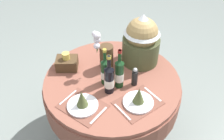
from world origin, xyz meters
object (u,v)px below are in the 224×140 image
at_px(place_setting_right, 138,99).
at_px(wine_bottle_left, 119,73).
at_px(dining_table, 112,92).
at_px(place_setting_left, 82,102).
at_px(pepper_mill, 135,77).
at_px(gift_tub_back_right, 142,38).
at_px(woven_basket_side_left, 67,63).
at_px(wine_bottle_right, 105,71).
at_px(wine_bottle_centre, 109,79).
at_px(flower_vase, 105,54).

distance_m(place_setting_right, wine_bottle_left, 0.26).
xyz_separation_m(dining_table, place_setting_left, (-0.23, -0.31, 0.20)).
height_order(wine_bottle_left, pepper_mill, wine_bottle_left).
bearing_deg(dining_table, gift_tub_back_right, 44.72).
xyz_separation_m(wine_bottle_left, woven_basket_side_left, (-0.46, 0.24, -0.08)).
bearing_deg(pepper_mill, place_setting_right, -86.35).
height_order(place_setting_left, gift_tub_back_right, gift_tub_back_right).
xyz_separation_m(pepper_mill, gift_tub_back_right, (0.08, 0.32, 0.18)).
distance_m(place_setting_right, woven_basket_side_left, 0.75).
xyz_separation_m(wine_bottle_right, woven_basket_side_left, (-0.35, 0.20, -0.07)).
xyz_separation_m(dining_table, pepper_mill, (0.19, -0.06, 0.24)).
xyz_separation_m(wine_bottle_centre, woven_basket_side_left, (-0.38, 0.30, -0.07)).
height_order(place_setting_left, flower_vase, flower_vase).
relative_size(place_setting_left, pepper_mill, 2.46).
relative_size(wine_bottle_right, pepper_mill, 1.98).
xyz_separation_m(wine_bottle_centre, gift_tub_back_right, (0.29, 0.40, 0.12)).
distance_m(wine_bottle_left, gift_tub_back_right, 0.41).
bearing_deg(place_setting_right, wine_bottle_left, 125.49).
height_order(flower_vase, wine_bottle_centre, flower_vase).
bearing_deg(wine_bottle_centre, woven_basket_side_left, 141.46).
relative_size(place_setting_right, pepper_mill, 2.46).
xyz_separation_m(place_setting_left, place_setting_right, (0.43, 0.03, 0.00)).
relative_size(place_setting_left, woven_basket_side_left, 2.26).
bearing_deg(flower_vase, pepper_mill, -41.64).
xyz_separation_m(place_setting_left, gift_tub_back_right, (0.49, 0.57, 0.21)).
relative_size(wine_bottle_left, woven_basket_side_left, 1.93).
xyz_separation_m(dining_table, gift_tub_back_right, (0.26, 0.26, 0.41)).
relative_size(place_setting_right, gift_tub_back_right, 0.88).
distance_m(wine_bottle_centre, pepper_mill, 0.23).
height_order(wine_bottle_left, wine_bottle_centre, wine_bottle_left).
height_order(place_setting_left, wine_bottle_left, wine_bottle_left).
distance_m(wine_bottle_left, wine_bottle_right, 0.12).
relative_size(dining_table, place_setting_left, 2.81).
distance_m(dining_table, wine_bottle_centre, 0.33).
xyz_separation_m(pepper_mill, woven_basket_side_left, (-0.59, 0.22, -0.02)).
distance_m(dining_table, pepper_mill, 0.31).
height_order(flower_vase, wine_bottle_right, flower_vase).
distance_m(dining_table, flower_vase, 0.36).
bearing_deg(wine_bottle_left, place_setting_right, -54.51).
bearing_deg(place_setting_left, pepper_mill, 30.70).
distance_m(wine_bottle_centre, wine_bottle_right, 0.11).
bearing_deg(gift_tub_back_right, place_setting_right, -96.53).
xyz_separation_m(place_setting_right, woven_basket_side_left, (-0.60, 0.44, 0.01)).
distance_m(wine_bottle_left, pepper_mill, 0.14).
xyz_separation_m(place_setting_right, pepper_mill, (-0.01, 0.22, 0.03)).
distance_m(wine_bottle_centre, woven_basket_side_left, 0.49).
bearing_deg(place_setting_left, woven_basket_side_left, 110.60).
height_order(place_setting_left, wine_bottle_centre, wine_bottle_centre).
relative_size(wine_bottle_centre, gift_tub_back_right, 0.74).
bearing_deg(wine_bottle_centre, gift_tub_back_right, 54.56).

